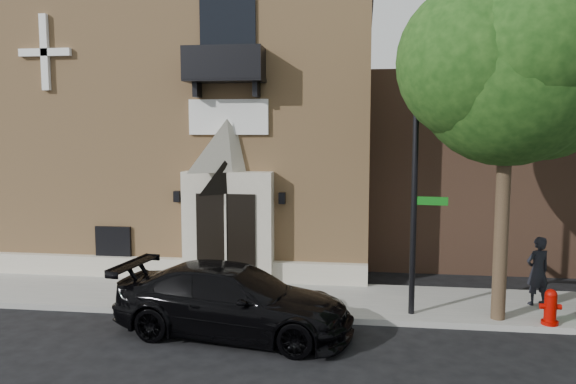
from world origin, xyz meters
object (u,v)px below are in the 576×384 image
(fire_hydrant, at_px, (550,307))
(pedestrian_near, at_px, (538,271))
(black_sedan, at_px, (234,300))
(street_sign, at_px, (415,203))

(fire_hydrant, height_order, pedestrian_near, pedestrian_near)
(black_sedan, distance_m, street_sign, 4.77)
(street_sign, bearing_deg, black_sedan, -153.08)
(fire_hydrant, relative_size, pedestrian_near, 0.47)
(black_sedan, height_order, fire_hydrant, black_sedan)
(pedestrian_near, bearing_deg, black_sedan, -1.57)
(street_sign, height_order, fire_hydrant, street_sign)
(black_sedan, distance_m, pedestrian_near, 7.67)
(street_sign, xyz_separation_m, pedestrian_near, (3.16, 1.11, -1.80))
(fire_hydrant, bearing_deg, black_sedan, -170.56)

